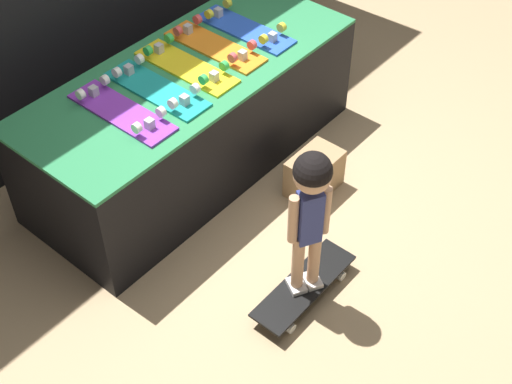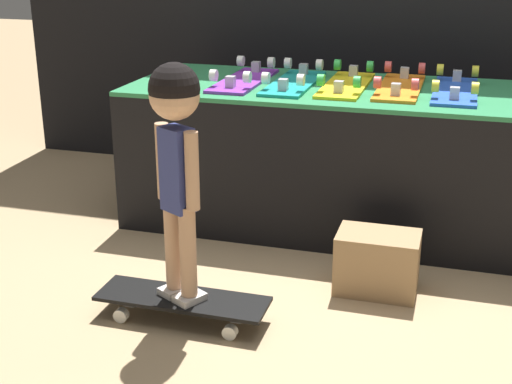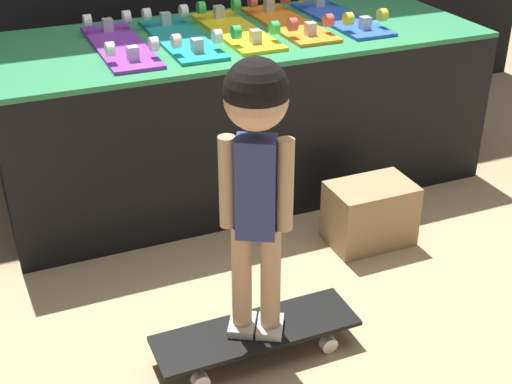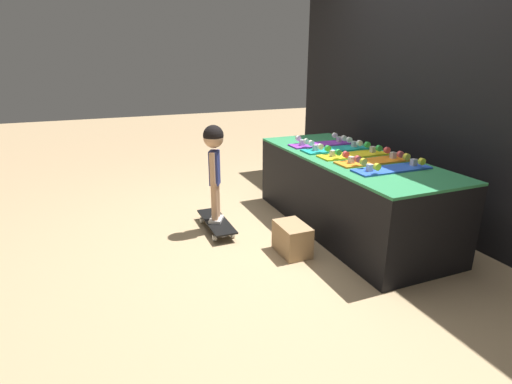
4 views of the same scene
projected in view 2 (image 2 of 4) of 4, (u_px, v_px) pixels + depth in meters
ground_plane at (315, 272)px, 2.99m from camera, size 16.00×16.00×0.00m
display_rack at (343, 156)px, 3.42m from camera, size 2.01×0.81×0.67m
skateboard_purple_on_rack at (244, 78)px, 3.42m from camera, size 0.19×0.62×0.09m
skateboard_teal_on_rack at (294, 81)px, 3.36m from camera, size 0.19×0.62×0.09m
skateboard_yellow_on_rack at (346, 83)px, 3.31m from camera, size 0.19×0.62×0.09m
skateboard_orange_on_rack at (400, 85)px, 3.26m from camera, size 0.19×0.62×0.09m
skateboard_blue_on_rack at (455, 89)px, 3.19m from camera, size 0.19×0.62×0.09m
skateboard_on_floor at (183, 301)px, 2.60m from camera, size 0.63×0.19×0.09m
child at (176, 139)px, 2.39m from camera, size 0.19×0.17×0.86m
storage_box at (377, 263)px, 2.80m from camera, size 0.32×0.21×0.24m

